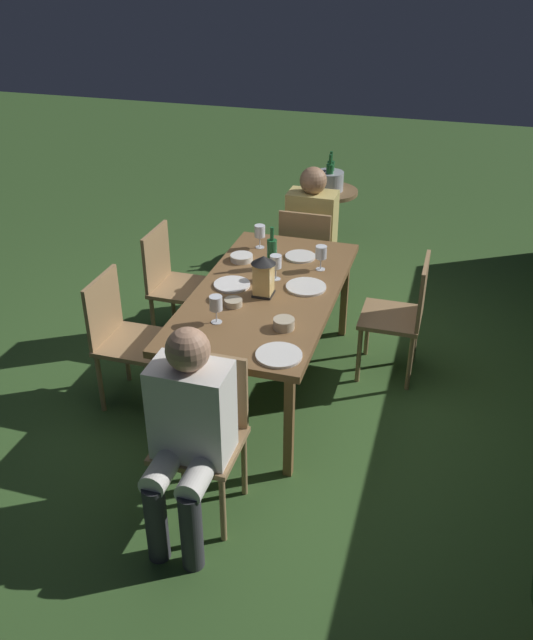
{
  "coord_description": "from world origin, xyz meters",
  "views": [
    {
      "loc": [
        3.64,
        1.08,
        2.68
      ],
      "look_at": [
        0.0,
        0.0,
        0.51
      ],
      "focal_mm": 37.94,
      "sensor_mm": 36.0,
      "label": 1
    }
  ],
  "objects": [
    {
      "name": "ground_plane",
      "position": [
        0.0,
        0.0,
        0.0
      ],
      "size": [
        16.0,
        16.0,
        0.0
      ],
      "primitive_type": "plane",
      "color": "#385B28"
    },
    {
      "name": "dining_table",
      "position": [
        0.0,
        0.0,
        0.67
      ],
      "size": [
        1.76,
        0.88,
        0.72
      ],
      "color": "brown",
      "rests_on": "ground"
    },
    {
      "name": "chair_head_near",
      "position": [
        -1.13,
        0.0,
        0.49
      ],
      "size": [
        0.4,
        0.42,
        0.87
      ],
      "color": "#9E7A51",
      "rests_on": "ground"
    },
    {
      "name": "person_in_mustard",
      "position": [
        -1.32,
        0.0,
        0.64
      ],
      "size": [
        0.48,
        0.38,
        1.15
      ],
      "color": "tan",
      "rests_on": "ground"
    },
    {
      "name": "chair_side_left_b",
      "position": [
        0.4,
        -0.83,
        0.49
      ],
      "size": [
        0.42,
        0.4,
        0.87
      ],
      "color": "#9E7A51",
      "rests_on": "ground"
    },
    {
      "name": "chair_side_left_a",
      "position": [
        -0.4,
        -0.83,
        0.49
      ],
      "size": [
        0.42,
        0.4,
        0.87
      ],
      "color": "#9E7A51",
      "rests_on": "ground"
    },
    {
      "name": "chair_head_far",
      "position": [
        1.13,
        0.0,
        0.49
      ],
      "size": [
        0.4,
        0.42,
        0.87
      ],
      "color": "#9E7A51",
      "rests_on": "ground"
    },
    {
      "name": "person_in_cream",
      "position": [
        1.32,
        0.0,
        0.64
      ],
      "size": [
        0.48,
        0.38,
        1.15
      ],
      "color": "white",
      "rests_on": "ground"
    },
    {
      "name": "chair_side_right_a",
      "position": [
        -0.4,
        0.83,
        0.49
      ],
      "size": [
        0.42,
        0.4,
        0.87
      ],
      "color": "#9E7A51",
      "rests_on": "ground"
    },
    {
      "name": "lantern_centerpiece",
      "position": [
        0.07,
        0.0,
        0.87
      ],
      "size": [
        0.15,
        0.15,
        0.27
      ],
      "color": "black",
      "rests_on": "dining_table"
    },
    {
      "name": "green_bottle_on_table",
      "position": [
        -0.33,
        -0.06,
        0.83
      ],
      "size": [
        0.07,
        0.07,
        0.29
      ],
      "color": "#1E5B2D",
      "rests_on": "dining_table"
    },
    {
      "name": "wine_glass_a",
      "position": [
        -0.17,
        0.01,
        0.84
      ],
      "size": [
        0.08,
        0.08,
        0.17
      ],
      "color": "silver",
      "rests_on": "dining_table"
    },
    {
      "name": "wine_glass_b",
      "position": [
        -0.63,
        -0.24,
        0.84
      ],
      "size": [
        0.08,
        0.08,
        0.17
      ],
      "color": "silver",
      "rests_on": "dining_table"
    },
    {
      "name": "wine_glass_c",
      "position": [
        0.47,
        -0.16,
        0.84
      ],
      "size": [
        0.08,
        0.08,
        0.17
      ],
      "color": "silver",
      "rests_on": "dining_table"
    },
    {
      "name": "wine_glass_d",
      "position": [
        -0.39,
        0.26,
        0.84
      ],
      "size": [
        0.08,
        0.08,
        0.17
      ],
      "color": "silver",
      "rests_on": "dining_table"
    },
    {
      "name": "plate_a",
      "position": [
        0.0,
        -0.23,
        0.73
      ],
      "size": [
        0.23,
        0.23,
        0.01
      ],
      "primitive_type": "cylinder",
      "color": "white",
      "rests_on": "dining_table"
    },
    {
      "name": "plate_b",
      "position": [
        0.72,
        0.28,
        0.73
      ],
      "size": [
        0.25,
        0.25,
        0.01
      ],
      "primitive_type": "cylinder",
      "color": "white",
      "rests_on": "dining_table"
    },
    {
      "name": "plate_c",
      "position": [
        -0.54,
        0.08,
        0.73
      ],
      "size": [
        0.21,
        0.21,
        0.01
      ],
      "primitive_type": "cylinder",
      "color": "silver",
      "rests_on": "dining_table"
    },
    {
      "name": "plate_d",
      "position": [
        -0.1,
        0.23,
        0.73
      ],
      "size": [
        0.26,
        0.26,
        0.01
      ],
      "primitive_type": "cylinder",
      "color": "silver",
      "rests_on": "dining_table"
    },
    {
      "name": "bowl_olives",
      "position": [
        -0.38,
        -0.29,
        0.75
      ],
      "size": [
        0.15,
        0.15,
        0.04
      ],
      "color": "silver",
      "rests_on": "dining_table"
    },
    {
      "name": "bowl_bread",
      "position": [
        0.25,
        -0.14,
        0.75
      ],
      "size": [
        0.11,
        0.11,
        0.04
      ],
      "color": "#BCAD8E",
      "rests_on": "dining_table"
    },
    {
      "name": "bowl_salad",
      "position": [
        0.43,
        0.23,
        0.76
      ],
      "size": [
        0.12,
        0.12,
        0.06
      ],
      "color": "#BCAD8E",
      "rests_on": "dining_table"
    },
    {
      "name": "side_table",
      "position": [
        -2.24,
        -0.07,
        0.43
      ],
      "size": [
        0.53,
        0.53,
        0.64
      ],
      "color": "brown",
      "rests_on": "ground"
    },
    {
      "name": "ice_bucket",
      "position": [
        -2.24,
        -0.07,
        0.74
      ],
      "size": [
        0.26,
        0.26,
        0.34
      ],
      "color": "#B2B7BF",
      "rests_on": "side_table"
    }
  ]
}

